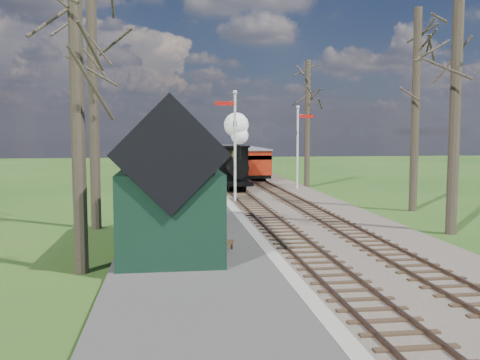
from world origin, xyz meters
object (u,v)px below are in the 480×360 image
object	(u,v)px
person	(219,211)
sign_board	(221,222)
semaphore_far	(299,141)
station_shed	(170,185)
semaphore_near	(234,138)
bench	(218,240)
red_carriage_b	(245,160)
coach	(225,162)
red_carriage_a	(255,163)
locomotive	(235,158)

from	to	relation	value
person	sign_board	bearing A→B (deg)	154.55
semaphore_far	sign_board	size ratio (longest dim) A/B	4.96
station_shed	semaphore_near	bearing A→B (deg)	73.62
semaphore_far	bench	size ratio (longest dim) A/B	3.54
semaphore_near	station_shed	bearing A→B (deg)	-106.38
person	semaphore_near	bearing A→B (deg)	-32.59
semaphore_far	red_carriage_b	distance (m)	13.14
semaphore_near	coach	distance (m)	12.02
semaphore_far	red_carriage_a	size ratio (longest dim) A/B	1.17
semaphore_near	bench	bearing A→B (deg)	-99.11
coach	person	bearing A→B (deg)	-96.69
person	red_carriage_a	bearing A→B (deg)	-34.72
semaphore_near	locomotive	size ratio (longest dim) A/B	1.25
semaphore_far	red_carriage_a	world-z (taller)	semaphore_far
bench	person	size ratio (longest dim) A/B	1.17
station_shed	locomotive	distance (m)	18.27
semaphore_far	sign_board	xyz separation A→B (m)	(-6.90, -16.59, -2.57)
person	station_shed	bearing A→B (deg)	127.63
coach	red_carriage_b	distance (m)	7.52
red_carriage_b	semaphore_far	bearing A→B (deg)	-82.16
red_carriage_b	bench	distance (m)	32.31
red_carriage_a	locomotive	bearing A→B (deg)	-108.92
bench	coach	bearing A→B (deg)	83.45
locomotive	coach	size ratio (longest dim) A/B	0.62
red_carriage_a	red_carriage_b	world-z (taller)	same
station_shed	red_carriage_b	xyz separation A→B (m)	(6.90, 30.88, -0.83)
semaphore_near	red_carriage_b	world-z (taller)	semaphore_near
station_shed	person	bearing A→B (deg)	59.59
semaphore_near	locomotive	distance (m)	5.97
person	bench	bearing A→B (deg)	152.18
red_carriage_a	person	world-z (taller)	red_carriage_a
red_carriage_a	sign_board	world-z (taller)	red_carriage_a
locomotive	bench	bearing A→B (deg)	-98.61
red_carriage_b	station_shed	bearing A→B (deg)	-102.59
station_shed	red_carriage_a	distance (m)	26.32
coach	person	world-z (taller)	coach
semaphore_far	red_carriage_b	bearing A→B (deg)	97.84
locomotive	coach	world-z (taller)	locomotive
red_carriage_b	sign_board	world-z (taller)	red_carriage_b
coach	red_carriage_a	xyz separation A→B (m)	(2.60, 1.55, -0.21)
red_carriage_b	coach	bearing A→B (deg)	-110.24
semaphore_near	bench	world-z (taller)	semaphore_near
red_carriage_a	bench	distance (m)	26.91
semaphore_near	sign_board	xyz separation A→B (m)	(-1.76, -10.59, -2.85)
semaphore_far	person	world-z (taller)	semaphore_far
station_shed	red_carriage_b	world-z (taller)	station_shed
sign_board	semaphore_near	bearing A→B (deg)	80.56
semaphore_near	semaphore_far	distance (m)	7.91
sign_board	semaphore_far	bearing A→B (deg)	67.40
station_shed	semaphore_near	xyz separation A→B (m)	(3.53, 12.00, 1.35)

